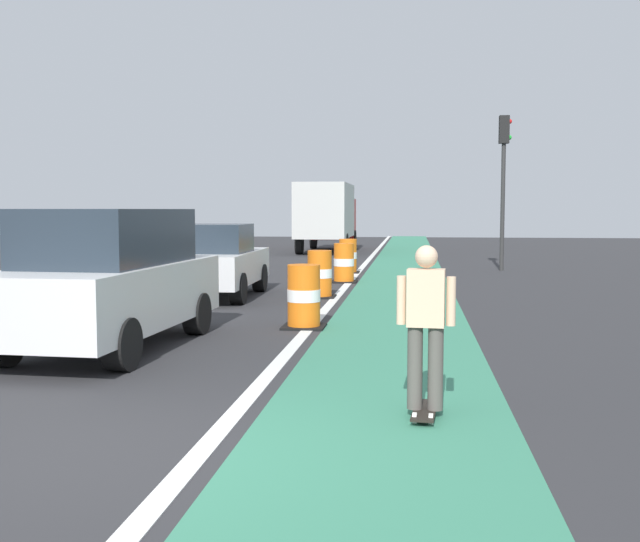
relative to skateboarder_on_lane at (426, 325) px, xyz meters
The scene contains 12 objects.
ground_plane 3.30m from the skateboarder_on_lane, 151.22° to the right, with size 100.00×100.00×0.00m, color #2D2D30.
bike_lane_strip 10.52m from the skateboarder_on_lane, 92.07° to the left, with size 2.50×80.00×0.01m, color #387F60.
lane_divider_stripe 10.68m from the skateboarder_on_lane, 100.17° to the left, with size 0.20×80.00×0.01m, color silver.
skateboarder_on_lane is the anchor object (origin of this frame).
parked_suv_nearest 5.48m from the skateboarder_on_lane, 145.18° to the left, with size 2.09×4.69×2.04m.
parked_sedan_second 10.71m from the skateboarder_on_lane, 115.93° to the left, with size 1.98×4.13×1.70m.
traffic_barrel_front 5.77m from the skateboarder_on_lane, 110.11° to the left, with size 0.73×0.73×1.09m.
traffic_barrel_mid 10.15m from the skateboarder_on_lane, 102.85° to the left, with size 0.73×0.73×1.09m.
traffic_barrel_back 13.73m from the skateboarder_on_lane, 98.49° to the left, with size 0.73×0.73×1.09m.
traffic_barrel_far 16.86m from the skateboarder_on_lane, 97.44° to the left, with size 0.73×0.73×1.09m.
delivery_truck_down_block 29.10m from the skateboarder_on_lane, 98.33° to the left, with size 2.37×7.61×3.23m.
traffic_light_corner 18.66m from the skateboarder_on_lane, 81.20° to the left, with size 0.41×0.32×5.10m.
Camera 1 is at (2.64, -5.81, 2.03)m, focal length 42.38 mm.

